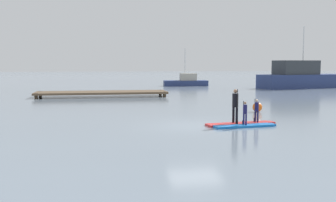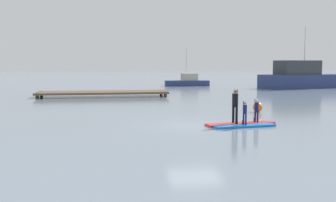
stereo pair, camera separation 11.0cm
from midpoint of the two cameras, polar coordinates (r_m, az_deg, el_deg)
ground_plane at (r=18.95m, az=3.99°, el=-3.54°), size 240.00×240.00×0.00m
paddleboard_near at (r=18.92m, az=10.96°, el=-3.49°), size 3.07×0.97×0.10m
paddler_child_solo at (r=18.84m, az=10.97°, el=-1.53°), size 0.21×0.38×1.09m
paddleboard_far at (r=19.51m, az=10.43°, el=-3.21°), size 3.51×1.17×0.10m
paddler_adult at (r=19.24m, az=9.65°, el=-0.39°), size 0.32×0.51×1.64m
paddler_child_front at (r=19.84m, az=12.57°, el=-1.16°), size 0.22×0.39×1.12m
fishing_boat_white_large at (r=49.81m, az=18.52°, el=3.19°), size 11.35×5.35×7.16m
fishing_boat_green_midground at (r=51.91m, az=2.84°, el=2.78°), size 5.69×2.09×4.79m
floating_dock at (r=35.61m, az=-9.13°, el=1.19°), size 11.31×2.97×0.45m
mooring_buoy_near at (r=24.80m, az=12.71°, el=-0.86°), size 0.58×0.58×0.58m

